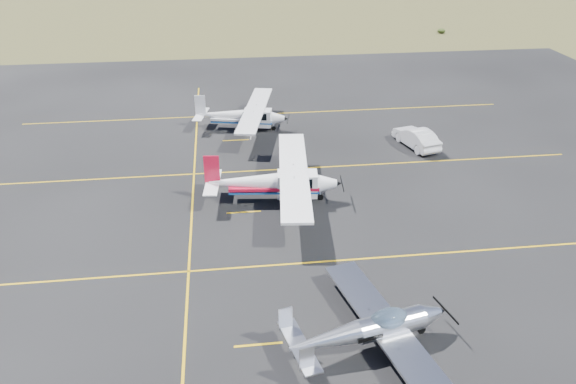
# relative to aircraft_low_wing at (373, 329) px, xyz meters

# --- Properties ---
(ground) EXTENTS (1600.00, 1600.00, 0.00)m
(ground) POSITION_rel_aircraft_low_wing_xyz_m (-1.56, 4.20, -0.98)
(ground) COLOR #383D1C
(ground) RESTS_ON ground
(apron) EXTENTS (72.00, 72.00, 0.02)m
(apron) POSITION_rel_aircraft_low_wing_xyz_m (-1.56, 11.20, -0.98)
(apron) COLOR black
(apron) RESTS_ON ground
(aircraft_low_wing) EXTENTS (6.88, 9.44, 2.04)m
(aircraft_low_wing) POSITION_rel_aircraft_low_wing_xyz_m (0.00, 0.00, 0.00)
(aircraft_low_wing) COLOR silver
(aircraft_low_wing) RESTS_ON apron
(aircraft_cessna) EXTENTS (7.15, 11.87, 2.99)m
(aircraft_cessna) POSITION_rel_aircraft_low_wing_xyz_m (-2.66, 12.88, 0.35)
(aircraft_cessna) COLOR white
(aircraft_cessna) RESTS_ON apron
(aircraft_plain) EXTENTS (6.71, 10.61, 2.68)m
(aircraft_plain) POSITION_rel_aircraft_low_wing_xyz_m (-3.95, 24.88, 0.21)
(aircraft_plain) COLOR silver
(aircraft_plain) RESTS_ON apron
(sedan) EXTENTS (2.56, 4.58, 1.43)m
(sedan) POSITION_rel_aircraft_low_wing_xyz_m (8.49, 19.83, -0.25)
(sedan) COLOR silver
(sedan) RESTS_ON apron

